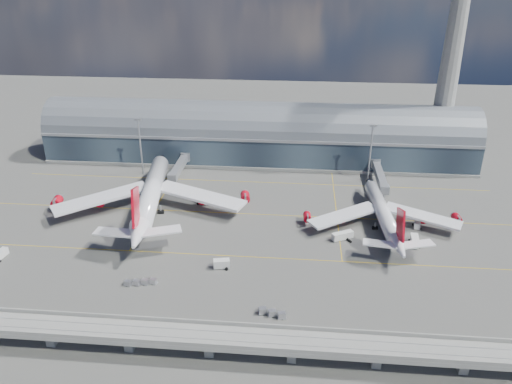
# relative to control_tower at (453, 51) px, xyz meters

# --- Properties ---
(ground) EXTENTS (500.00, 500.00, 0.00)m
(ground) POSITION_rel_control_tower_xyz_m (-85.00, -83.00, -51.64)
(ground) COLOR #474744
(ground) RESTS_ON ground
(taxi_lines) EXTENTS (200.00, 80.12, 0.01)m
(taxi_lines) POSITION_rel_control_tower_xyz_m (-85.00, -60.89, -51.63)
(taxi_lines) COLOR gold
(taxi_lines) RESTS_ON ground
(terminal) EXTENTS (200.00, 30.00, 28.00)m
(terminal) POSITION_rel_control_tower_xyz_m (-85.00, -5.01, -40.30)
(terminal) COLOR #202A36
(terminal) RESTS_ON ground
(control_tower) EXTENTS (19.00, 19.00, 103.00)m
(control_tower) POSITION_rel_control_tower_xyz_m (0.00, 0.00, 0.00)
(control_tower) COLOR gray
(control_tower) RESTS_ON ground
(guideway) EXTENTS (220.00, 8.50, 7.20)m
(guideway) POSITION_rel_control_tower_xyz_m (-85.00, -138.00, -46.34)
(guideway) COLOR gray
(guideway) RESTS_ON ground
(floodlight_mast_left) EXTENTS (3.00, 0.70, 25.70)m
(floodlight_mast_left) POSITION_rel_control_tower_xyz_m (-135.00, -28.00, -38.00)
(floodlight_mast_left) COLOR gray
(floodlight_mast_left) RESTS_ON ground
(floodlight_mast_right) EXTENTS (3.00, 0.70, 25.70)m
(floodlight_mast_right) POSITION_rel_control_tower_xyz_m (-35.00, -28.00, -38.00)
(floodlight_mast_right) COLOR gray
(floodlight_mast_right) RESTS_ON ground
(airliner_left) EXTENTS (75.36, 79.29, 24.19)m
(airliner_left) POSITION_rel_control_tower_xyz_m (-120.50, -64.39, -44.72)
(airliner_left) COLOR white
(airliner_left) RESTS_ON ground
(airliner_right) EXTENTS (56.97, 59.56, 18.89)m
(airliner_right) POSITION_rel_control_tower_xyz_m (-34.27, -68.44, -46.74)
(airliner_right) COLOR white
(airliner_right) RESTS_ON ground
(jet_bridge_left) EXTENTS (4.40, 28.00, 7.25)m
(jet_bridge_left) POSITION_rel_control_tower_xyz_m (-117.39, -29.88, -46.46)
(jet_bridge_left) COLOR gray
(jet_bridge_left) RESTS_ON ground
(jet_bridge_right) EXTENTS (4.40, 32.00, 7.25)m
(jet_bridge_right) POSITION_rel_control_tower_xyz_m (-30.88, -31.82, -46.46)
(jet_bridge_right) COLOR gray
(jet_bridge_right) RESTS_ON ground
(service_truck_0) EXTENTS (2.76, 6.43, 2.59)m
(service_truck_0) POSITION_rel_control_tower_xyz_m (-160.04, -101.42, -50.30)
(service_truck_0) COLOR silver
(service_truck_0) RESTS_ON ground
(service_truck_1) EXTENTS (5.40, 3.28, 2.92)m
(service_truck_1) POSITION_rel_control_tower_xyz_m (-87.93, -100.13, -50.16)
(service_truck_1) COLOR silver
(service_truck_1) RESTS_ON ground
(service_truck_2) EXTENTS (7.81, 5.61, 2.79)m
(service_truck_2) POSITION_rel_control_tower_xyz_m (-49.10, -78.97, -50.19)
(service_truck_2) COLOR silver
(service_truck_2) RESTS_ON ground
(service_truck_3) EXTENTS (3.14, 6.54, 3.05)m
(service_truck_3) POSITION_rel_control_tower_xyz_m (-25.11, -80.53, -50.07)
(service_truck_3) COLOR silver
(service_truck_3) RESTS_ON ground
(service_truck_4) EXTENTS (2.79, 4.66, 2.54)m
(service_truck_4) POSITION_rel_control_tower_xyz_m (-21.81, -68.09, -50.36)
(service_truck_4) COLOR silver
(service_truck_4) RESTS_ON ground
(service_truck_5) EXTENTS (6.29, 6.62, 3.19)m
(service_truck_5) POSITION_rel_control_tower_xyz_m (-101.90, -54.78, -50.00)
(service_truck_5) COLOR silver
(service_truck_5) RESTS_ON ground
(cargo_train_0) EXTENTS (9.84, 3.58, 1.62)m
(cargo_train_0) POSITION_rel_control_tower_xyz_m (-110.57, -111.17, -50.79)
(cargo_train_0) COLOR gray
(cargo_train_0) RESTS_ON ground
(cargo_train_1) EXTENTS (8.16, 3.80, 1.79)m
(cargo_train_1) POSITION_rel_control_tower_xyz_m (-70.73, -121.88, -50.70)
(cargo_train_1) COLOR gray
(cargo_train_1) RESTS_ON ground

